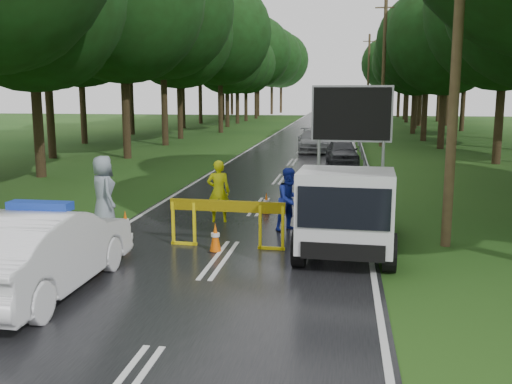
% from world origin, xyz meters
% --- Properties ---
extents(ground, '(160.00, 160.00, 0.00)m').
position_xyz_m(ground, '(0.00, 0.00, 0.00)').
color(ground, '#173F12').
rests_on(ground, ground).
extents(road, '(7.00, 140.00, 0.02)m').
position_xyz_m(road, '(0.00, 30.00, 0.01)').
color(road, black).
rests_on(road, ground).
extents(guardrail, '(0.12, 60.06, 0.70)m').
position_xyz_m(guardrail, '(3.70, 29.67, 0.55)').
color(guardrail, gray).
rests_on(guardrail, ground).
extents(utility_pole_near, '(1.40, 0.24, 10.00)m').
position_xyz_m(utility_pole_near, '(5.20, 2.00, 5.06)').
color(utility_pole_near, '#43321F').
rests_on(utility_pole_near, ground).
extents(utility_pole_mid, '(1.40, 0.24, 10.00)m').
position_xyz_m(utility_pole_mid, '(5.20, 28.00, 5.06)').
color(utility_pole_mid, '#43321F').
rests_on(utility_pole_mid, ground).
extents(utility_pole_far, '(1.40, 0.24, 10.00)m').
position_xyz_m(utility_pole_far, '(5.20, 54.00, 5.06)').
color(utility_pole_far, '#43321F').
rests_on(utility_pole_far, ground).
extents(police_sedan, '(1.68, 4.78, 1.73)m').
position_xyz_m(police_sedan, '(-2.80, -2.53, 0.79)').
color(police_sedan, white).
rests_on(police_sedan, ground).
extents(work_truck, '(2.35, 4.89, 3.82)m').
position_xyz_m(work_truck, '(2.80, 1.09, 1.04)').
color(work_truck, gray).
rests_on(work_truck, ground).
extents(barrier, '(2.82, 0.21, 1.17)m').
position_xyz_m(barrier, '(-0.04, 1.00, 0.88)').
color(barrier, yellow).
rests_on(barrier, ground).
extents(officer, '(0.73, 0.55, 1.81)m').
position_xyz_m(officer, '(-0.83, 3.64, 0.90)').
color(officer, '#DEE80C').
rests_on(officer, ground).
extents(civilian, '(1.05, 1.04, 1.71)m').
position_xyz_m(civilian, '(1.28, 2.99, 0.86)').
color(civilian, '#1A2CAB').
rests_on(civilian, ground).
extents(bystander_right, '(1.13, 1.16, 2.01)m').
position_xyz_m(bystander_right, '(-3.80, 2.50, 1.01)').
color(bystander_right, gray).
rests_on(bystander_right, ground).
extents(queue_car_first, '(1.91, 3.91, 1.28)m').
position_xyz_m(queue_car_first, '(2.60, 17.81, 0.64)').
color(queue_car_first, '#3C3D43').
rests_on(queue_car_first, ground).
extents(queue_car_second, '(2.38, 4.98, 1.40)m').
position_xyz_m(queue_car_second, '(0.80, 23.81, 0.70)').
color(queue_car_second, gray).
rests_on(queue_car_second, ground).
extents(queue_car_third, '(2.84, 5.43, 1.46)m').
position_xyz_m(queue_car_third, '(1.47, 30.09, 0.73)').
color(queue_car_third, black).
rests_on(queue_car_third, ground).
extents(queue_car_fourth, '(1.65, 4.27, 1.39)m').
position_xyz_m(queue_car_fourth, '(2.60, 36.09, 0.69)').
color(queue_car_fourth, '#47484F').
rests_on(queue_car_fourth, ground).
extents(cone_near_left, '(0.38, 0.38, 0.80)m').
position_xyz_m(cone_near_left, '(-2.50, -1.00, 0.39)').
color(cone_near_left, black).
rests_on(cone_near_left, ground).
extents(cone_center, '(0.33, 0.33, 0.70)m').
position_xyz_m(cone_center, '(-0.24, 0.61, 0.34)').
color(cone_center, black).
rests_on(cone_center, ground).
extents(cone_far, '(0.32, 0.32, 0.67)m').
position_xyz_m(cone_far, '(0.37, 5.00, 0.32)').
color(cone_far, black).
rests_on(cone_far, ground).
extents(cone_left_mid, '(0.31, 0.31, 0.67)m').
position_xyz_m(cone_left_mid, '(-2.92, 1.80, 0.32)').
color(cone_left_mid, black).
rests_on(cone_left_mid, ground).
extents(cone_right, '(0.37, 0.37, 0.79)m').
position_xyz_m(cone_right, '(2.82, 4.50, 0.38)').
color(cone_right, black).
rests_on(cone_right, ground).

